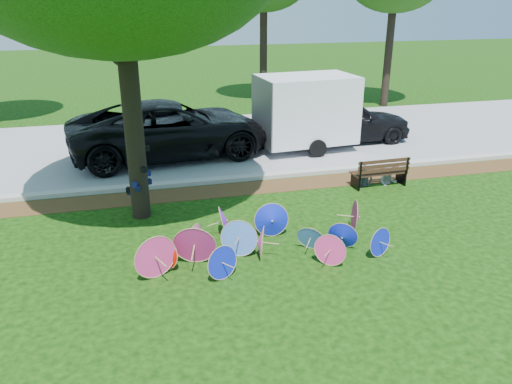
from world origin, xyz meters
TOP-DOWN VIEW (x-y plane):
  - ground at (0.00, 0.00)m, footprint 90.00×90.00m
  - mulch_strip at (0.00, 4.50)m, footprint 90.00×1.00m
  - curb at (0.00, 5.20)m, footprint 90.00×0.30m
  - street at (0.00, 9.35)m, footprint 90.00×8.00m
  - parasol_pile at (0.11, 0.79)m, footprint 5.27×2.41m
  - black_van at (-0.85, 8.02)m, footprint 6.91×3.82m
  - dark_pickup at (5.42, 8.25)m, footprint 4.62×1.89m
  - cargo_trailer at (3.69, 7.73)m, footprint 3.32×2.26m
  - park_bench at (4.51, 3.85)m, footprint 1.63×0.67m
  - person_left at (4.16, 3.90)m, footprint 0.45×0.33m
  - person_right at (4.86, 3.90)m, footprint 0.64×0.57m

SIDE VIEW (x-z plane):
  - ground at x=0.00m, z-range 0.00..0.00m
  - mulch_strip at x=0.00m, z-range 0.00..0.01m
  - street at x=0.00m, z-range 0.00..0.01m
  - curb at x=0.00m, z-range 0.00..0.12m
  - parasol_pile at x=0.11m, z-range -0.07..0.82m
  - park_bench at x=4.51m, z-range 0.00..0.84m
  - person_right at x=4.86m, z-range 0.00..1.07m
  - person_left at x=4.16m, z-range 0.00..1.17m
  - dark_pickup at x=5.42m, z-range 0.00..1.57m
  - black_van at x=-0.85m, z-range 0.00..1.83m
  - cargo_trailer at x=3.69m, z-range 0.00..2.82m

